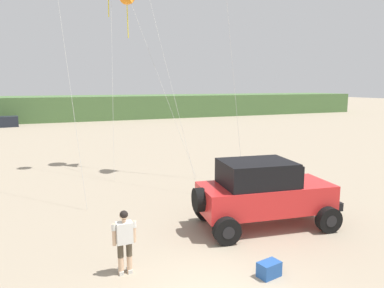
{
  "coord_description": "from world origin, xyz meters",
  "views": [
    {
      "loc": [
        -3.45,
        -6.5,
        4.72
      ],
      "look_at": [
        0.79,
        3.62,
        2.92
      ],
      "focal_mm": 33.74,
      "sensor_mm": 36.0,
      "label": 1
    }
  ],
  "objects": [
    {
      "name": "dune_ridge",
      "position": [
        1.67,
        46.39,
        1.6
      ],
      "size": [
        90.0,
        9.13,
        3.19
      ],
      "primitive_type": "cube",
      "color": "#4C703D",
      "rests_on": "ground_plane"
    },
    {
      "name": "jeep",
      "position": [
        3.24,
        3.27,
        1.2
      ],
      "size": [
        4.98,
        2.91,
        2.26
      ],
      "color": "red",
      "rests_on": "ground_plane"
    },
    {
      "name": "person_watching",
      "position": [
        -1.73,
        1.98,
        0.94
      ],
      "size": [
        0.62,
        0.3,
        1.67
      ],
      "color": "#DBB28E",
      "rests_on": "ground_plane"
    },
    {
      "name": "cooler_box",
      "position": [
        1.54,
        0.45,
        0.19
      ],
      "size": [
        0.62,
        0.46,
        0.38
      ],
      "primitive_type": "cube",
      "rotation": [
        0.0,
        0.0,
        0.2
      ],
      "color": "#23519E",
      "rests_on": "ground_plane"
    },
    {
      "name": "kite_orange_streamer",
      "position": [
        1.35,
        13.62,
        9.23
      ],
      "size": [
        2.82,
        4.49,
        9.88
      ],
      "color": "orange",
      "rests_on": "ground_plane"
    }
  ]
}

